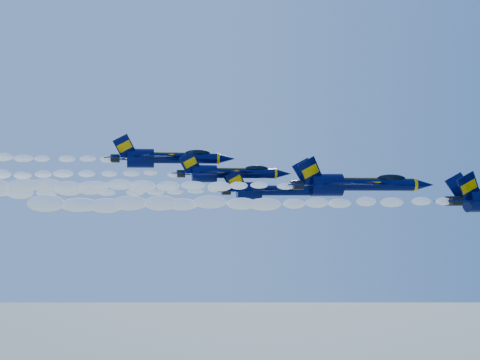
{
  "coord_description": "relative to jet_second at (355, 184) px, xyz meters",
  "views": [
    {
      "loc": [
        -23.39,
        -86.91,
        150.97
      ],
      "look_at": [
        -10.63,
        3.0,
        153.94
      ],
      "focal_mm": 50.0,
      "sensor_mm": 36.0,
      "label": 1
    }
  ],
  "objects": [
    {
      "name": "smoke_trail_jet_third",
      "position": [
        -39.53,
        11.22,
        -1.04
      ],
      "size": [
        47.47,
        1.83,
        1.65
      ],
      "primitive_type": "ellipsoid",
      "color": "white"
    },
    {
      "name": "smoke_trail_jet_fourth",
      "position": [
        -45.86,
        13.26,
        1.51
      ],
      "size": [
        47.47,
        1.87,
        1.69
      ],
      "primitive_type": "ellipsoid",
      "color": "white"
    },
    {
      "name": "smoke_trail_jet_second",
      "position": [
        -31.85,
        0.0,
        -0.42
      ],
      "size": [
        47.47,
        2.11,
        1.9
      ],
      "primitive_type": "ellipsoid",
      "color": "white"
    },
    {
      "name": "jet_third",
      "position": [
        -8.77,
        11.22,
        -0.64
      ],
      "size": [
        16.44,
        13.48,
        6.11
      ],
      "color": "#010634"
    },
    {
      "name": "jet_fourth",
      "position": [
        -14.94,
        13.26,
        1.91
      ],
      "size": [
        16.81,
        13.79,
        6.25
      ],
      "color": "#010634"
    },
    {
      "name": "smoke_trail_jet_lead",
      "position": [
        -15.42,
        -9.52,
        -2.44
      ],
      "size": [
        47.47,
        2.01,
        1.81
      ],
      "primitive_type": "ellipsoid",
      "color": "white"
    },
    {
      "name": "jet_fifth",
      "position": [
        -23.65,
        19.78,
        4.47
      ],
      "size": [
        19.06,
        15.63,
        7.08
      ],
      "color": "#010634"
    },
    {
      "name": "jet_second",
      "position": [
        0.0,
        0.0,
        0.0
      ],
      "size": [
        18.98,
        15.57,
        7.05
      ],
      "color": "#010634"
    }
  ]
}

